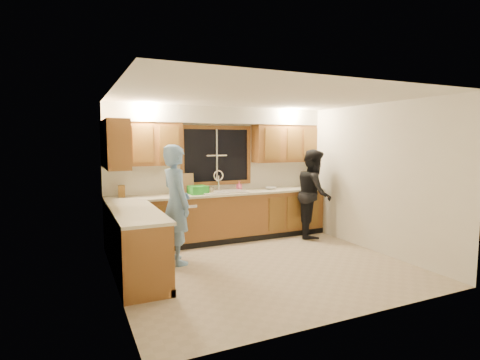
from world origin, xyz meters
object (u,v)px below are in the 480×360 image
knife_block (122,191)px  soap_bottle (239,186)px  man (176,204)px  sink (222,195)px  dish_crate (198,190)px  dishwasher (179,223)px  woman (314,193)px  bowl (271,188)px  stove (143,256)px

knife_block → soap_bottle: knife_block is taller
man → knife_block: bearing=25.7°
sink → soap_bottle: 0.46m
dish_crate → man: bearing=-125.9°
dishwasher → woman: woman is taller
man → woman: (2.88, 0.45, -0.05)m
dishwasher → soap_bottle: 1.41m
dishwasher → soap_bottle: soap_bottle is taller
bowl → stove: bearing=-147.6°
stove → soap_bottle: soap_bottle is taller
sink → dishwasher: sink is taller
woman → stove: bearing=144.2°
sink → bowl: sink is taller
dishwasher → stove: bearing=-117.7°
sink → man: bearing=-141.0°
sink → stove: 2.60m
dish_crate → bowl: size_ratio=1.55×
man → dish_crate: size_ratio=5.72×
woman → dish_crate: size_ratio=5.39×
knife_block → woman: bearing=-5.0°
man → dish_crate: 1.10m
stove → man: (0.67, 0.91, 0.46)m
stove → woman: bearing=20.9°
dishwasher → dish_crate: size_ratio=2.57×
woman → bowl: (-0.72, 0.43, 0.09)m
knife_block → bowl: knife_block is taller
knife_block → soap_bottle: bearing=4.9°
dishwasher → woman: bearing=-9.9°
sink → stove: (-1.80, -1.82, -0.41)m
man → knife_block: man is taller
man → woman: bearing=-87.9°
sink → knife_block: size_ratio=4.21×
stove → man: bearing=53.6°
knife_block → dish_crate: (1.31, -0.17, -0.03)m
stove → bowl: 3.38m
stove → dish_crate: 2.29m
soap_bottle → woman: bearing=-24.8°
stove → bowl: size_ratio=4.38×
bowl → sink: bearing=178.1°
woman → knife_block: (-3.55, 0.60, 0.16)m
stove → woman: woman is taller
man → soap_bottle: bearing=-62.2°
dish_crate → sink: bearing=3.7°
woman → soap_bottle: woman is taller
man → woman: 2.91m
sink → soap_bottle: bearing=19.7°
sink → dishwasher: bearing=-179.0°
dishwasher → dish_crate: dish_crate is taller
dishwasher → soap_bottle: bearing=7.3°
dishwasher → soap_bottle: size_ratio=4.65×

